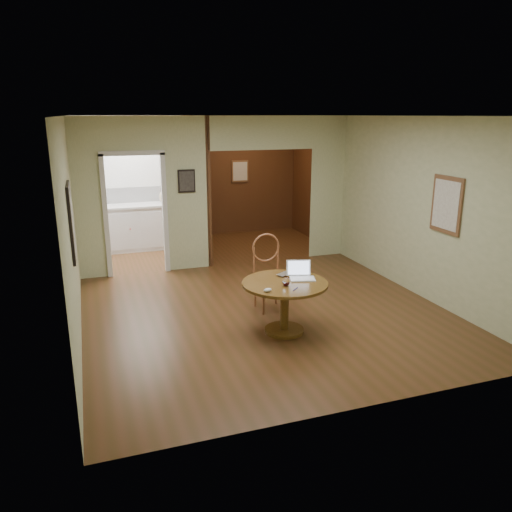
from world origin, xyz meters
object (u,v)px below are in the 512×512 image
object	(u,v)px
dining_table	(285,295)
open_laptop	(301,273)
chair	(268,268)
closed_laptop	(289,274)

from	to	relation	value
dining_table	open_laptop	bearing A→B (deg)	19.26
chair	closed_laptop	world-z (taller)	chair
chair	closed_laptop	distance (m)	0.63
dining_table	closed_laptop	bearing A→B (deg)	58.24
chair	closed_laptop	xyz separation A→B (m)	(0.05, -0.62, 0.09)
open_laptop	closed_laptop	bearing A→B (deg)	138.73
dining_table	closed_laptop	xyz separation A→B (m)	(0.15, 0.25, 0.19)
closed_laptop	chair	bearing A→B (deg)	64.90
dining_table	open_laptop	world-z (taller)	open_laptop
chair	closed_laptop	size ratio (longest dim) A/B	3.71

